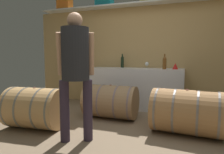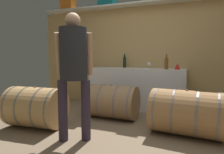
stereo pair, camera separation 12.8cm
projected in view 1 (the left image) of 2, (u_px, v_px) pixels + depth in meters
The scene contains 14 objects.
ground_plane at pixel (130, 127), 3.19m from camera, with size 6.68×7.30×0.02m, color #836D54.
back_wall_panel at pixel (148, 56), 4.52m from camera, with size 5.48×0.10×2.17m, color tan.
high_shelf_board at pixel (148, 4), 4.27m from camera, with size 5.04×0.40×0.03m, color silver.
toolcase_orange at pixel (65, 3), 4.93m from camera, with size 0.32×0.24×0.35m, color orange.
toolcase_teal at pixel (104, 0), 4.58m from camera, with size 0.37×0.25×0.30m, color #14737F.
work_cabinet at pixel (135, 88), 4.33m from camera, with size 1.98×0.58×0.84m, color white.
wine_bottle_amber at pixel (165, 63), 3.93m from camera, with size 0.07×0.07×0.29m.
wine_bottle_dark at pixel (122, 61), 4.52m from camera, with size 0.07×0.07×0.30m.
wine_glass at pixel (147, 64), 4.31m from camera, with size 0.08×0.08×0.13m.
red_funnel at pixel (175, 66), 3.93m from camera, with size 0.11×0.11×0.12m, color red.
wine_barrel_near at pixel (186, 112), 2.85m from camera, with size 0.99×0.70×0.64m.
wine_barrel_far at pixel (35, 108), 3.09m from camera, with size 0.89×0.68×0.63m.
wine_barrel_flank at pixel (111, 101), 3.61m from camera, with size 0.92×0.60×0.59m.
winemaker_pouring at pixel (75, 64), 2.56m from camera, with size 0.51×0.45×1.62m.
Camera 1 is at (0.77, -2.50, 1.08)m, focal length 32.75 mm.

